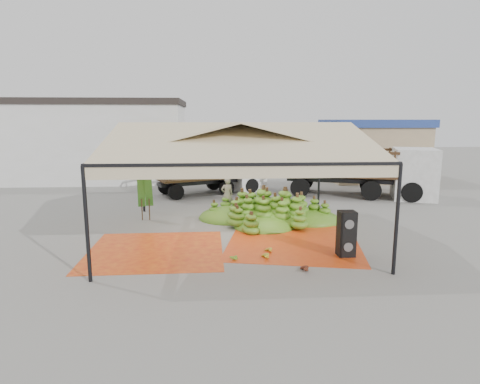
{
  "coord_description": "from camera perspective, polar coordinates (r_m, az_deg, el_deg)",
  "views": [
    {
      "loc": [
        -0.75,
        -13.96,
        4.11
      ],
      "look_at": [
        0.2,
        1.5,
        1.3
      ],
      "focal_mm": 30.0,
      "sensor_mm": 36.0,
      "label": 1
    }
  ],
  "objects": [
    {
      "name": "tarp_left",
      "position": [
        13.16,
        -11.88,
        -8.11
      ],
      "size": [
        4.27,
        4.08,
        0.01
      ],
      "primitive_type": "cube",
      "rotation": [
        0.0,
        0.0,
        0.02
      ],
      "color": "orange",
      "rests_on": "ground"
    },
    {
      "name": "hand_yellow_b",
      "position": [
        12.7,
        3.78,
        -8.13
      ],
      "size": [
        0.54,
        0.49,
        0.21
      ],
      "primitive_type": "ellipsoid",
      "rotation": [
        0.0,
        0.0,
        0.31
      ],
      "color": "gold",
      "rests_on": "ground"
    },
    {
      "name": "hand_yellow_a",
      "position": [
        12.15,
        3.22,
        -8.93
      ],
      "size": [
        0.55,
        0.47,
        0.23
      ],
      "primitive_type": "ellipsoid",
      "rotation": [
        0.0,
        0.0,
        0.15
      ],
      "color": "gold",
      "rests_on": "ground"
    },
    {
      "name": "hanging_bunches",
      "position": [
        14.21,
        -2.76,
        4.25
      ],
      "size": [
        1.74,
        0.24,
        0.2
      ],
      "color": "#557C19",
      "rests_on": "ground"
    },
    {
      "name": "ground",
      "position": [
        14.57,
        -0.42,
        -6.1
      ],
      "size": [
        90.0,
        90.0,
        0.0
      ],
      "primitive_type": "plane",
      "color": "slate",
      "rests_on": "ground"
    },
    {
      "name": "hand_red_a",
      "position": [
        11.3,
        8.74,
        -10.56
      ],
      "size": [
        0.52,
        0.43,
        0.22
      ],
      "primitive_type": "ellipsoid",
      "rotation": [
        0.0,
        0.0,
        0.07
      ],
      "color": "#612616",
      "rests_on": "ground"
    },
    {
      "name": "hand_red_b",
      "position": [
        14.16,
        15.06,
        -6.53
      ],
      "size": [
        0.53,
        0.48,
        0.2
      ],
      "primitive_type": "ellipsoid",
      "rotation": [
        0.0,
        0.0,
        0.32
      ],
      "color": "#5B2914",
      "rests_on": "ground"
    },
    {
      "name": "speaker_stack",
      "position": [
        12.61,
        14.89,
        -5.76
      ],
      "size": [
        0.51,
        0.45,
        1.4
      ],
      "rotation": [
        0.0,
        0.0,
        0.01
      ],
      "color": "black",
      "rests_on": "ground"
    },
    {
      "name": "tarp_right",
      "position": [
        13.84,
        7.6,
        -7.06
      ],
      "size": [
        5.13,
        5.3,
        0.01
      ],
      "primitive_type": "cube",
      "rotation": [
        0.0,
        0.0,
        -0.2
      ],
      "color": "#CF4813",
      "rests_on": "ground"
    },
    {
      "name": "truck_right",
      "position": [
        22.65,
        17.35,
        3.49
      ],
      "size": [
        8.06,
        4.85,
        2.62
      ],
      "rotation": [
        0.0,
        0.0,
        -0.32
      ],
      "color": "#482D18",
      "rests_on": "ground"
    },
    {
      "name": "building_tan",
      "position": [
        29.1,
        18.26,
        5.75
      ],
      "size": [
        6.3,
        5.3,
        4.1
      ],
      "color": "tan",
      "rests_on": "ground"
    },
    {
      "name": "truck_left",
      "position": [
        22.65,
        -3.49,
        3.11
      ],
      "size": [
        6.42,
        4.36,
        2.09
      ],
      "rotation": [
        0.0,
        0.0,
        0.42
      ],
      "color": "#513C1B",
      "rests_on": "ground"
    },
    {
      "name": "building_white",
      "position": [
        29.48,
        -21.97,
        6.83
      ],
      "size": [
        14.3,
        6.3,
        5.4
      ],
      "color": "silver",
      "rests_on": "ground"
    },
    {
      "name": "hand_green",
      "position": [
        12.11,
        -1.13,
        -9.08
      ],
      "size": [
        0.54,
        0.52,
        0.19
      ],
      "primitive_type": "ellipsoid",
      "rotation": [
        0.0,
        0.0,
        -0.6
      ],
      "color": "#49811A",
      "rests_on": "ground"
    },
    {
      "name": "banana_heap",
      "position": [
        16.59,
        4.56,
        -1.78
      ],
      "size": [
        6.95,
        6.1,
        1.3
      ],
      "primitive_type": "ellipsoid",
      "rotation": [
        0.0,
        0.0,
        0.2
      ],
      "color": "#4B7518",
      "rests_on": "ground"
    },
    {
      "name": "canopy_tent",
      "position": [
        14.0,
        -0.44,
        6.97
      ],
      "size": [
        8.1,
        8.1,
        4.0
      ],
      "color": "black",
      "rests_on": "ground"
    },
    {
      "name": "vendor",
      "position": [
        18.08,
        -1.86,
        -0.37
      ],
      "size": [
        0.64,
        0.51,
        1.54
      ],
      "primitive_type": "imported",
      "rotation": [
        0.0,
        0.0,
        3.41
      ],
      "color": "gray",
      "rests_on": "ground"
    },
    {
      "name": "banana_leaves",
      "position": [
        17.0,
        -13.44,
        -4.0
      ],
      "size": [
        0.96,
        1.36,
        3.7
      ],
      "primitive_type": null,
      "color": "#2D671B",
      "rests_on": "ground"
    }
  ]
}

